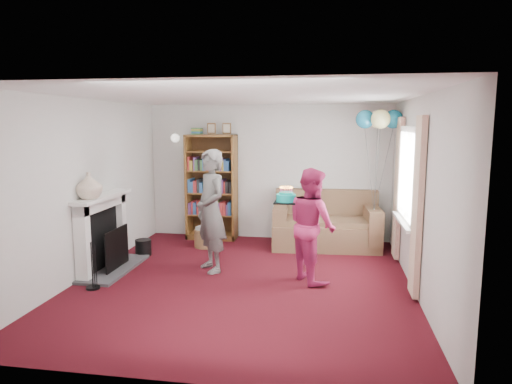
% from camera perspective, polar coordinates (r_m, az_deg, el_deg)
% --- Properties ---
extents(ground, '(5.00, 5.00, 0.00)m').
position_cam_1_polar(ground, '(6.38, -1.62, -11.16)').
color(ground, black).
rests_on(ground, ground).
extents(wall_back, '(4.50, 0.02, 2.50)m').
position_cam_1_polar(wall_back, '(8.53, 1.54, 2.49)').
color(wall_back, silver).
rests_on(wall_back, ground).
extents(wall_left, '(0.02, 5.00, 2.50)m').
position_cam_1_polar(wall_left, '(6.87, -20.51, 0.46)').
color(wall_left, silver).
rests_on(wall_left, ground).
extents(wall_right, '(0.02, 5.00, 2.50)m').
position_cam_1_polar(wall_right, '(6.07, 19.78, -0.51)').
color(wall_right, silver).
rests_on(wall_right, ground).
extents(ceiling, '(4.50, 5.00, 0.01)m').
position_cam_1_polar(ceiling, '(6.02, -1.72, 11.91)').
color(ceiling, white).
rests_on(ceiling, wall_back).
extents(fireplace, '(0.55, 1.80, 1.12)m').
position_cam_1_polar(fireplace, '(7.09, -18.22, -5.27)').
color(fireplace, '#3F3F42').
rests_on(fireplace, ground).
extents(window_bay, '(0.14, 2.02, 2.20)m').
position_cam_1_polar(window_bay, '(6.65, 18.37, -0.09)').
color(window_bay, white).
rests_on(window_bay, ground).
extents(wall_sconce, '(0.16, 0.23, 0.16)m').
position_cam_1_polar(wall_sconce, '(8.76, -10.07, 6.66)').
color(wall_sconce, gold).
rests_on(wall_sconce, ground).
extents(bookcase, '(0.92, 0.42, 2.16)m').
position_cam_1_polar(bookcase, '(8.57, -5.52, 0.50)').
color(bookcase, '#472B14').
rests_on(bookcase, ground).
extents(sofa, '(1.83, 0.97, 0.97)m').
position_cam_1_polar(sofa, '(8.17, 8.70, -4.22)').
color(sofa, brown).
rests_on(sofa, ground).
extents(wicker_basket, '(0.41, 0.41, 0.37)m').
position_cam_1_polar(wicker_basket, '(8.11, -6.27, -5.67)').
color(wicker_basket, olive).
rests_on(wicker_basket, ground).
extents(person_striped, '(0.74, 0.78, 1.79)m').
position_cam_1_polar(person_striped, '(6.66, -5.66, -2.37)').
color(person_striped, black).
rests_on(person_striped, ground).
extents(person_magenta, '(0.91, 0.96, 1.56)m').
position_cam_1_polar(person_magenta, '(6.29, 7.00, -4.08)').
color(person_magenta, '#A92153').
rests_on(person_magenta, ground).
extents(birthday_cake, '(0.32, 0.32, 0.22)m').
position_cam_1_polar(birthday_cake, '(6.27, 3.78, -0.75)').
color(birthday_cake, black).
rests_on(birthday_cake, ground).
extents(balloons, '(0.74, 0.74, 1.68)m').
position_cam_1_polar(balloons, '(7.63, 15.15, 8.78)').
color(balloons, '#3F3F3F').
rests_on(balloons, ground).
extents(mantel_vase, '(0.47, 0.47, 0.37)m').
position_cam_1_polar(mantel_vase, '(6.66, -20.13, 0.76)').
color(mantel_vase, beige).
rests_on(mantel_vase, fireplace).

